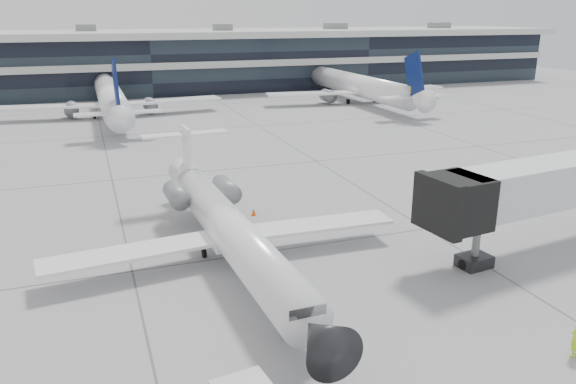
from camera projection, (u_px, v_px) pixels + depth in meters
name	position (u px, v px, depth m)	size (l,w,h in m)	color
ground	(292.00, 248.00, 36.05)	(220.00, 220.00, 0.00)	gray
terminal	(145.00, 64.00, 107.97)	(170.00, 22.00, 10.00)	black
bg_jet_center	(112.00, 115.00, 82.72)	(32.00, 40.00, 9.60)	white
bg_jet_right	(356.00, 102.00, 95.68)	(32.00, 40.00, 9.60)	white
regional_jet	(229.00, 228.00, 33.63)	(21.73, 27.08, 6.26)	white
jet_bridge	(562.00, 181.00, 35.03)	(18.77, 5.76, 6.02)	#B8BBBD
traffic_cone	(254.00, 212.00, 41.83)	(0.44, 0.44, 0.55)	#FF4F0D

